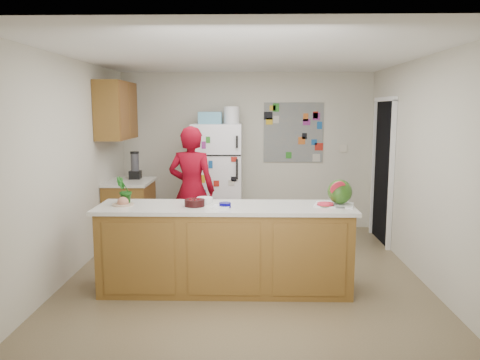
{
  "coord_description": "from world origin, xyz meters",
  "views": [
    {
      "loc": [
        0.06,
        -5.28,
        1.91
      ],
      "look_at": [
        -0.06,
        0.2,
        1.09
      ],
      "focal_mm": 35.0,
      "sensor_mm": 36.0,
      "label": 1
    }
  ],
  "objects_px": {
    "refrigerator": "(217,179)",
    "person": "(192,190)",
    "watermelon": "(340,192)",
    "cherry_bowl": "(195,203)"
  },
  "relations": [
    {
      "from": "refrigerator",
      "to": "watermelon",
      "type": "distance_m",
      "value": 2.74
    },
    {
      "from": "person",
      "to": "cherry_bowl",
      "type": "xyz_separation_m",
      "value": [
        0.2,
        -1.35,
        0.1
      ]
    },
    {
      "from": "refrigerator",
      "to": "person",
      "type": "bearing_deg",
      "value": -104.19
    },
    {
      "from": "refrigerator",
      "to": "person",
      "type": "xyz_separation_m",
      "value": [
        -0.27,
        -1.06,
        0.0
      ]
    },
    {
      "from": "person",
      "to": "watermelon",
      "type": "height_order",
      "value": "person"
    },
    {
      "from": "watermelon",
      "to": "cherry_bowl",
      "type": "xyz_separation_m",
      "value": [
        -1.52,
        -0.1,
        -0.11
      ]
    },
    {
      "from": "watermelon",
      "to": "cherry_bowl",
      "type": "height_order",
      "value": "watermelon"
    },
    {
      "from": "person",
      "to": "watermelon",
      "type": "bearing_deg",
      "value": 152.37
    },
    {
      "from": "person",
      "to": "watermelon",
      "type": "distance_m",
      "value": 2.14
    },
    {
      "from": "refrigerator",
      "to": "cherry_bowl",
      "type": "distance_m",
      "value": 2.41
    }
  ]
}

